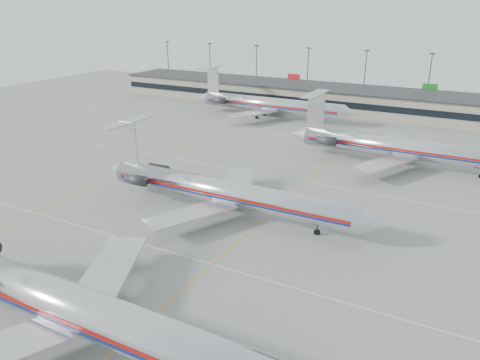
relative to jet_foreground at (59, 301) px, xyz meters
The scene contains 8 objects.
ground 9.45m from the jet_foreground, 51.99° to the left, with size 260.00×260.00×0.00m, color gray.
apron_markings 18.06m from the jet_foreground, 72.39° to the left, with size 160.00×0.15×0.02m, color silver.
terminal 104.95m from the jet_foreground, 87.08° to the left, with size 162.00×17.00×6.25m.
light_mast_row 119.06m from the jet_foreground, 87.42° to the left, with size 163.60×0.40×15.28m.
jet_foreground is the anchor object (origin of this frame).
jet_second_row 29.58m from the jet_foreground, 91.35° to the left, with size 44.24×26.05×11.58m.
jet_third_row 65.16m from the jet_foreground, 74.52° to the left, with size 44.44×27.33×12.15m.
jet_back_row 88.73m from the jet_foreground, 103.11° to the left, with size 44.84×27.58×12.26m.
Camera 1 is at (24.98, -29.73, 28.17)m, focal length 35.00 mm.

